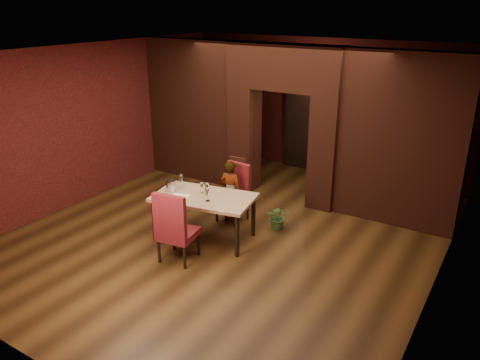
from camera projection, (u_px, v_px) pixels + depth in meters
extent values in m
plane|color=#442A11|center=(231.00, 232.00, 8.60)|extent=(8.00, 8.00, 0.00)
cube|color=silver|center=(230.00, 53.00, 7.46)|extent=(7.00, 8.00, 0.04)
cube|color=maroon|center=(322.00, 107.00, 11.20)|extent=(7.00, 0.04, 3.20)
cube|color=maroon|center=(21.00, 245.00, 4.87)|extent=(7.00, 0.04, 3.20)
cube|color=maroon|center=(91.00, 122.00, 9.76)|extent=(0.04, 8.00, 3.20)
cube|color=maroon|center=(448.00, 189.00, 6.30)|extent=(0.04, 8.00, 3.20)
cube|color=maroon|center=(244.00, 139.00, 10.25)|extent=(0.55, 0.55, 2.30)
cube|color=maroon|center=(326.00, 153.00, 9.30)|extent=(0.55, 0.55, 2.30)
cube|color=maroon|center=(286.00, 67.00, 9.20)|extent=(2.45, 0.55, 0.90)
cube|color=maroon|center=(192.00, 111.00, 10.78)|extent=(2.28, 0.35, 3.20)
cube|color=maroon|center=(401.00, 141.00, 8.44)|extent=(2.28, 0.35, 3.20)
cube|color=#9D482D|center=(237.00, 168.00, 10.23)|extent=(0.40, 0.03, 0.50)
cube|color=black|center=(304.00, 127.00, 11.54)|extent=(0.90, 0.08, 2.10)
cube|color=black|center=(304.00, 128.00, 11.51)|extent=(1.02, 0.04, 2.22)
cube|color=#A98158|center=(204.00, 217.00, 8.25)|extent=(1.88, 1.28, 0.81)
cube|color=maroon|center=(232.00, 194.00, 8.86)|extent=(0.54, 0.54, 1.11)
cube|color=maroon|center=(178.00, 225.00, 7.48)|extent=(0.64, 0.64, 1.23)
imported|color=white|center=(231.00, 192.00, 8.79)|extent=(0.46, 0.31, 1.23)
cube|color=white|center=(180.00, 196.00, 8.09)|extent=(0.35, 0.30, 0.00)
cylinder|color=silver|center=(171.00, 186.00, 8.25)|extent=(0.17, 0.17, 0.21)
cylinder|color=white|center=(181.00, 181.00, 8.38)|extent=(0.07, 0.07, 0.28)
imported|color=#3A6D2D|center=(278.00, 217.00, 8.65)|extent=(0.53, 0.50, 0.47)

